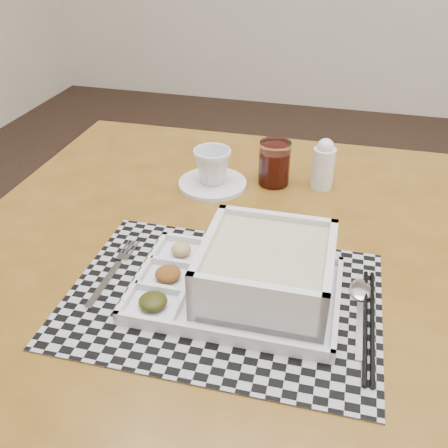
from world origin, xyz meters
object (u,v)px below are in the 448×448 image
(dining_table, at_px, (237,286))
(creamer_bottle, at_px, (323,164))
(cup, at_px, (212,166))
(juice_glass, at_px, (274,165))
(serving_tray, at_px, (258,275))

(dining_table, height_order, creamer_bottle, creamer_bottle)
(cup, xyz_separation_m, creamer_bottle, (0.23, 0.06, 0.01))
(juice_glass, distance_m, creamer_bottle, 0.11)
(cup, bearing_deg, juice_glass, 22.61)
(cup, bearing_deg, dining_table, -60.60)
(serving_tray, distance_m, cup, 0.37)
(dining_table, distance_m, creamer_bottle, 0.33)
(cup, height_order, juice_glass, juice_glass)
(serving_tray, height_order, cup, serving_tray)
(creamer_bottle, bearing_deg, juice_glass, -173.48)
(juice_glass, bearing_deg, dining_table, -93.57)
(serving_tray, bearing_deg, cup, 116.88)
(cup, distance_m, juice_glass, 0.14)
(cup, xyz_separation_m, juice_glass, (0.13, 0.05, -0.00))
(serving_tray, xyz_separation_m, creamer_bottle, (0.06, 0.39, 0.01))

